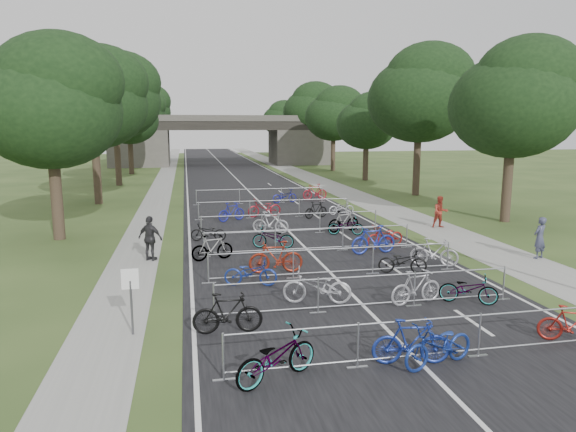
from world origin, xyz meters
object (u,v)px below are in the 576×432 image
Objects in this scene: bike_2 at (439,345)px; pedestrian_a at (540,238)px; bike_1 at (411,342)px; pedestrian_b at (440,212)px; park_sign at (131,289)px; bike_0 at (276,357)px; pedestrian_c at (150,239)px; overpass_bridge at (222,140)px.

bike_2 is 1.12× the size of pedestrian_a.
bike_1 is 1.05× the size of pedestrian_a.
park_sign is at bearing -135.82° from pedestrian_b.
bike_1 is at bearing -113.93° from pedestrian_b.
pedestrian_c is (-3.32, 11.11, 0.38)m from bike_0.
bike_2 is 13.26m from pedestrian_c.
park_sign is at bearing -96.26° from overpass_bridge.
bike_1 is (-0.26, -65.09, -2.97)m from overpass_bridge.
pedestrian_a is 0.95× the size of pedestrian_c.
bike_1 is 0.93× the size of bike_2.
pedestrian_c is at bearing 90.00° from park_sign.
park_sign reaches higher than pedestrian_b.
park_sign is 0.92× the size of bike_2.
bike_1 is at bearing -25.26° from park_sign.
park_sign is 0.98× the size of bike_1.
bike_0 is at bearing -107.89° from bike_2.
pedestrian_c is at bearing -32.17° from pedestrian_a.
bike_1 is at bearing 150.52° from pedestrian_c.
pedestrian_b is at bearing -105.15° from pedestrian_a.
bike_1 is 1.07× the size of pedestrian_b.
overpass_bridge reaches higher than bike_2.
overpass_bridge is 16.99× the size of park_sign.
bike_1 is 0.63m from bike_2.
overpass_bridge is 16.61× the size of pedestrian_c.
park_sign is 7.89m from bike_2.
pedestrian_a reaches higher than pedestrian_b.
pedestrian_a is at bearing -77.35° from pedestrian_b.
pedestrian_c is (-6.54, 10.95, 0.37)m from bike_1.
pedestrian_a is at bearing -84.61° from bike_0.
pedestrian_a is (9.46, 8.09, 0.33)m from bike_1.
bike_1 is at bearing -127.92° from bike_2.
pedestrian_c is (-6.80, -54.14, -2.60)m from overpass_bridge.
pedestrian_a is (9.20, -57.00, -2.65)m from overpass_bridge.
bike_1 is 17.39m from pedestrian_b.
park_sign reaches higher than bike_1.
pedestrian_c is (-16.00, 2.86, 0.05)m from pedestrian_a.
park_sign is 19.34m from pedestrian_b.
bike_0 is 15.13m from pedestrian_a.
pedestrian_b is at bearing -80.51° from overpass_bridge.
bike_2 is at bearing 21.10° from pedestrian_a.
bike_2 is at bearing -111.88° from pedestrian_b.
bike_0 is at bearing 11.02° from pedestrian_a.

